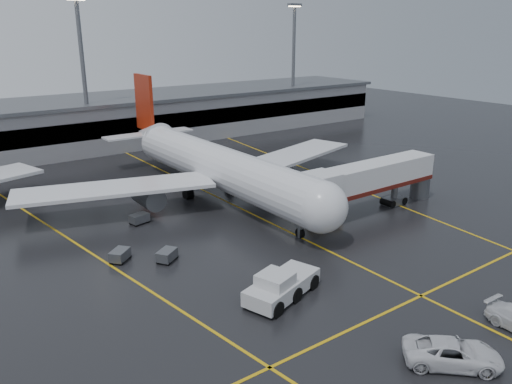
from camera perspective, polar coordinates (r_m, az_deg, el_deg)
ground at (r=58.14m, az=0.43°, el=-2.90°), size 220.00×220.00×0.00m
apron_line_centre at (r=58.13m, az=0.43°, el=-2.89°), size 0.25×90.00×0.02m
apron_line_stop at (r=44.09m, az=18.04°, el=-11.01°), size 60.00×0.25×0.02m
apron_line_left at (r=58.80m, az=-21.62°, el=-3.97°), size 9.99×69.35×0.02m
apron_line_right at (r=76.43m, az=6.83°, el=2.13°), size 7.57×69.64×0.02m
terminal at (r=98.49m, az=-16.55°, el=7.66°), size 122.00×19.00×8.60m
light_mast_mid at (r=90.11m, az=-18.84°, el=13.08°), size 3.00×1.20×25.45m
light_mast_right at (r=112.28m, az=4.23°, el=14.74°), size 3.00×1.20×25.45m
main_airliner at (r=64.52m, az=-4.70°, el=3.09°), size 48.80×45.60×14.10m
jet_bridge at (r=60.45m, az=12.97°, el=1.38°), size 19.90×3.40×6.05m
pushback_tractor at (r=41.30m, az=2.79°, el=-10.54°), size 7.70×4.94×2.56m
belt_loader at (r=57.71m, az=7.63°, el=-2.58°), size 4.24×2.79×2.49m
service_van_a at (r=36.38m, az=21.19°, el=-16.48°), size 6.45×6.34×1.72m
baggage_cart_a at (r=48.16m, az=-9.97°, el=-6.97°), size 2.39×2.20×1.12m
baggage_cart_b at (r=49.13m, az=-15.03°, el=-6.82°), size 2.37×2.28×1.12m
baggage_cart_c at (r=57.71m, az=-12.96°, el=-2.88°), size 2.22×1.68×1.12m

